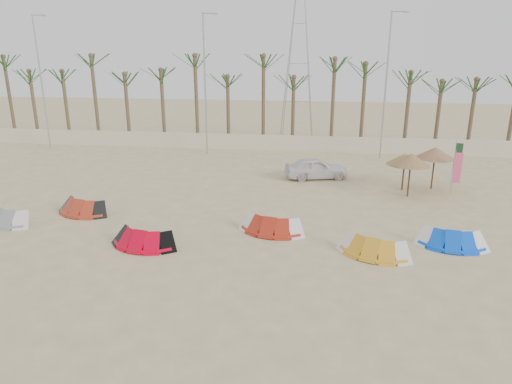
# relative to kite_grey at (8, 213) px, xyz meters

# --- Properties ---
(ground) EXTENTS (120.00, 120.00, 0.00)m
(ground) POSITION_rel_kite_grey_xyz_m (12.37, -3.56, -0.42)
(ground) COLOR #D9BA82
(ground) RESTS_ON ground
(boundary_wall) EXTENTS (60.00, 0.30, 1.30)m
(boundary_wall) POSITION_rel_kite_grey_xyz_m (12.37, 18.44, 0.23)
(boundary_wall) COLOR beige
(boundary_wall) RESTS_ON ground
(palm_line) EXTENTS (52.00, 4.00, 7.70)m
(palm_line) POSITION_rel_kite_grey_xyz_m (13.04, 19.94, 6.03)
(palm_line) COLOR brown
(palm_line) RESTS_ON ground
(lamp_a) EXTENTS (1.25, 0.14, 11.00)m
(lamp_a) POSITION_rel_kite_grey_xyz_m (-7.60, 16.44, 5.35)
(lamp_a) COLOR #A5A8AD
(lamp_a) RESTS_ON ground
(lamp_b) EXTENTS (1.25, 0.14, 11.00)m
(lamp_b) POSITION_rel_kite_grey_xyz_m (6.40, 16.44, 5.35)
(lamp_b) COLOR #A5A8AD
(lamp_b) RESTS_ON ground
(lamp_c) EXTENTS (1.25, 0.14, 11.00)m
(lamp_c) POSITION_rel_kite_grey_xyz_m (20.40, 16.44, 5.35)
(lamp_c) COLOR #A5A8AD
(lamp_c) RESTS_ON ground
(pylon) EXTENTS (3.00, 3.00, 14.00)m
(pylon) POSITION_rel_kite_grey_xyz_m (13.37, 24.44, -0.42)
(pylon) COLOR #A5A8AD
(pylon) RESTS_ON ground
(kite_grey) EXTENTS (3.63, 2.51, 0.90)m
(kite_grey) POSITION_rel_kite_grey_xyz_m (0.00, 0.00, 0.00)
(kite_grey) COLOR gray
(kite_grey) RESTS_ON ground
(kite_red_left) EXTENTS (3.23, 2.10, 0.90)m
(kite_red_left) POSITION_rel_kite_grey_xyz_m (3.21, 1.70, -0.00)
(kite_red_left) COLOR #A9311A
(kite_red_left) RESTS_ON ground
(kite_red_mid) EXTENTS (3.24, 1.97, 0.90)m
(kite_red_mid) POSITION_rel_kite_grey_xyz_m (7.96, -1.87, -0.00)
(kite_red_mid) COLOR red
(kite_red_mid) RESTS_ON ground
(kite_red_right) EXTENTS (3.37, 2.13, 0.90)m
(kite_red_right) POSITION_rel_kite_grey_xyz_m (13.39, 0.52, -0.00)
(kite_red_right) COLOR #A82614
(kite_red_right) RESTS_ON ground
(kite_orange) EXTENTS (3.45, 2.45, 0.90)m
(kite_orange) POSITION_rel_kite_grey_xyz_m (17.95, -1.40, -0.00)
(kite_orange) COLOR orange
(kite_orange) RESTS_ON ground
(kite_blue) EXTENTS (3.14, 1.92, 0.90)m
(kite_blue) POSITION_rel_kite_grey_xyz_m (21.45, -0.08, -0.00)
(kite_blue) COLOR blue
(kite_blue) RESTS_ON ground
(parasol_left) EXTENTS (2.24, 2.24, 2.32)m
(parasol_left) POSITION_rel_kite_grey_xyz_m (20.73, 8.16, 1.54)
(parasol_left) COLOR #4C331E
(parasol_left) RESTS_ON ground
(parasol_mid) EXTENTS (2.22, 2.22, 2.61)m
(parasol_mid) POSITION_rel_kite_grey_xyz_m (20.83, 6.86, 1.83)
(parasol_mid) COLOR #4C331E
(parasol_mid) RESTS_ON ground
(parasol_right) EXTENTS (2.38, 2.38, 2.64)m
(parasol_right) POSITION_rel_kite_grey_xyz_m (22.59, 8.67, 1.87)
(parasol_right) COLOR #4C331E
(parasol_right) RESTS_ON ground
(flag_pink) EXTENTS (0.45, 0.08, 2.80)m
(flag_pink) POSITION_rel_kite_grey_xyz_m (23.54, 7.28, 1.24)
(flag_pink) COLOR #A5A8AD
(flag_pink) RESTS_ON ground
(flag_green) EXTENTS (0.45, 0.08, 2.91)m
(flag_green) POSITION_rel_kite_grey_xyz_m (24.19, 9.64, 1.30)
(flag_green) COLOR #A5A8AD
(flag_green) RESTS_ON ground
(car) EXTENTS (4.44, 2.66, 1.42)m
(car) POSITION_rel_kite_grey_xyz_m (15.40, 10.07, 0.29)
(car) COLOR white
(car) RESTS_ON ground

